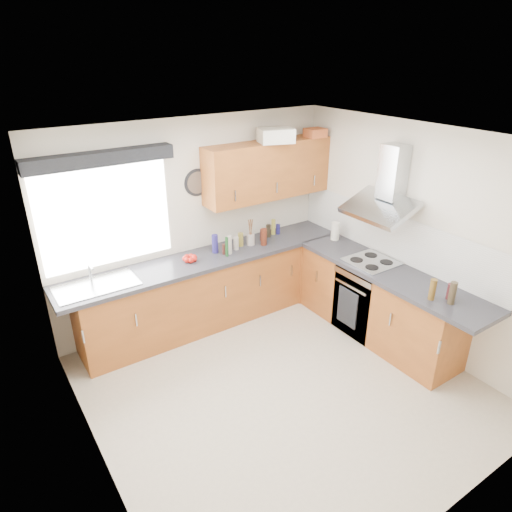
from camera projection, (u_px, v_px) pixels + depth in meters
ground_plane at (282, 387)px, 4.70m from camera, size 3.60×3.60×0.00m
ceiling at (289, 142)px, 3.65m from camera, size 3.60×3.60×0.02m
wall_back at (195, 222)px, 5.53m from camera, size 3.60×0.02×2.50m
wall_front at (461, 392)px, 2.82m from camera, size 3.60×0.02×2.50m
wall_left at (85, 345)px, 3.27m from camera, size 0.02×3.60×2.50m
wall_right at (413, 238)px, 5.09m from camera, size 0.02×3.60×2.50m
window at (106, 216)px, 4.87m from camera, size 1.40×0.02×1.10m
window_blind at (100, 158)px, 4.54m from camera, size 1.50×0.18×0.14m
splashback at (391, 235)px, 5.34m from camera, size 0.01×3.00×0.54m
base_cab_back at (203, 293)px, 5.61m from camera, size 3.00×0.58×0.86m
base_cab_corner at (304, 262)px, 6.41m from camera, size 0.60×0.60×0.86m
base_cab_right at (377, 303)px, 5.40m from camera, size 0.58×2.10×0.86m
worktop_back at (208, 258)px, 5.46m from camera, size 3.60×0.62×0.05m
worktop_right at (391, 274)px, 5.09m from camera, size 0.62×2.42×0.05m
sink at (96, 283)px, 4.76m from camera, size 0.84×0.46×0.10m
oven at (367, 298)px, 5.51m from camera, size 0.56×0.58×0.85m
hob_plate at (371, 262)px, 5.30m from camera, size 0.52×0.52×0.01m
extractor_hood at (386, 189)px, 5.00m from camera, size 0.52×0.78×0.66m
upper_cabinets at (268, 170)px, 5.65m from camera, size 1.70×0.35×0.70m
washing_machine at (132, 318)px, 5.18m from camera, size 0.53×0.52×0.77m
wall_clock at (198, 183)px, 5.34m from camera, size 0.33×0.04×0.33m
casserole at (276, 135)px, 5.41m from camera, size 0.47×0.40×0.17m
storage_box at (315, 133)px, 5.73m from camera, size 0.25×0.21×0.11m
utensil_pot at (251, 239)px, 5.75m from camera, size 0.11×0.11×0.14m
kitchen_roll at (335, 231)px, 5.88m from camera, size 0.11×0.11×0.23m
tomato_cluster at (190, 258)px, 5.32m from camera, size 0.17×0.17×0.07m
jar_0 at (224, 249)px, 5.49m from camera, size 0.04×0.04×0.13m
jar_1 at (273, 227)px, 6.06m from camera, size 0.06×0.06×0.21m
jar_2 at (278, 229)px, 6.08m from camera, size 0.06×0.06×0.13m
jar_3 at (268, 231)px, 5.98m from camera, size 0.06×0.06×0.17m
jar_4 at (236, 243)px, 5.61m from camera, size 0.06×0.06×0.16m
jar_5 at (241, 239)px, 5.70m from camera, size 0.07×0.07×0.17m
jar_6 at (216, 246)px, 5.62m from camera, size 0.04×0.04×0.10m
jar_7 at (264, 237)px, 5.72m from camera, size 0.08×0.08×0.22m
jar_8 at (227, 247)px, 5.41m from camera, size 0.04×0.04×0.24m
jar_9 at (261, 235)px, 5.87m from camera, size 0.04×0.04×0.15m
jar_10 at (230, 245)px, 5.48m from camera, size 0.06×0.06×0.23m
jar_11 at (215, 244)px, 5.51m from camera, size 0.07×0.07×0.23m
bottle_0 at (453, 293)px, 4.41m from camera, size 0.07×0.07×0.23m
bottle_1 at (450, 291)px, 4.50m from camera, size 0.07×0.07×0.17m
bottle_2 at (433, 289)px, 4.49m from camera, size 0.06×0.06×0.22m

